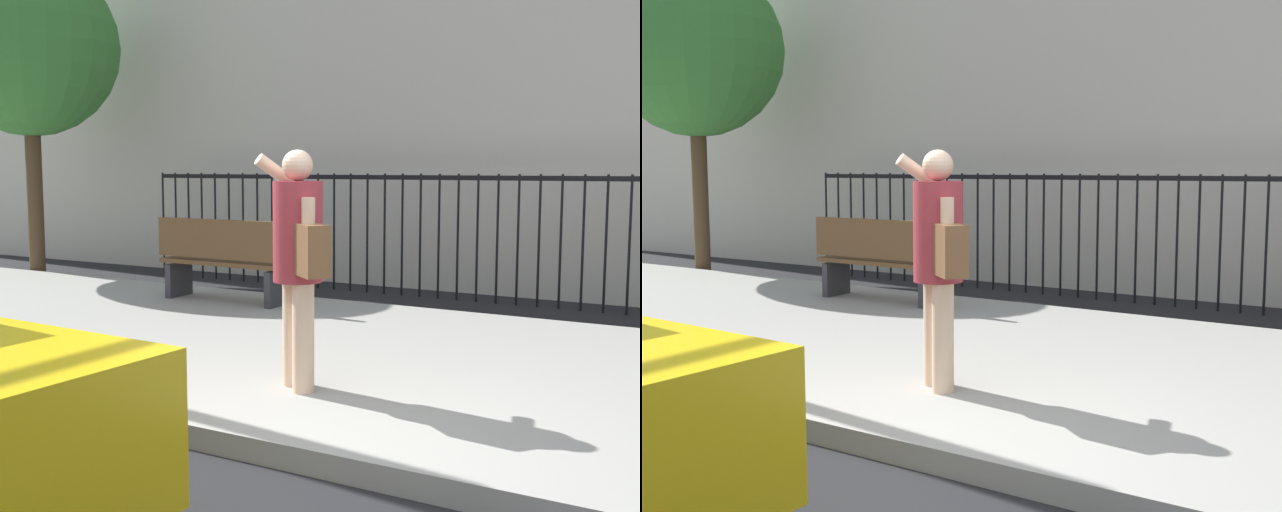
{
  "view_description": "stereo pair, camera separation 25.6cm",
  "coord_description": "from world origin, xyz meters",
  "views": [
    {
      "loc": [
        2.33,
        -3.54,
        1.67
      ],
      "look_at": [
        -0.48,
        1.3,
        1.05
      ],
      "focal_mm": 44.31,
      "sensor_mm": 36.0,
      "label": 1
    },
    {
      "loc": [
        2.55,
        -3.4,
        1.67
      ],
      "look_at": [
        -0.48,
        1.3,
        1.05
      ],
      "focal_mm": 44.31,
      "sensor_mm": 36.0,
      "label": 2
    }
  ],
  "objects": [
    {
      "name": "ground_plane",
      "position": [
        0.0,
        0.0,
        0.0
      ],
      "size": [
        60.0,
        60.0,
        0.0
      ],
      "primitive_type": "plane",
      "color": "black"
    },
    {
      "name": "sidewalk",
      "position": [
        0.0,
        2.2,
        0.07
      ],
      "size": [
        28.0,
        4.4,
        0.15
      ],
      "primitive_type": "cube",
      "color": "#9E9B93",
      "rests_on": "ground"
    },
    {
      "name": "street_bench",
      "position": [
        -3.11,
        3.59,
        0.65
      ],
      "size": [
        1.6,
        0.45,
        0.95
      ],
      "color": "brown",
      "rests_on": "sidewalk"
    },
    {
      "name": "iron_fence",
      "position": [
        0.0,
        5.9,
        1.02
      ],
      "size": [
        12.03,
        0.04,
        1.6
      ],
      "color": "black",
      "rests_on": "ground"
    },
    {
      "name": "pedestrian_on_phone",
      "position": [
        -0.46,
        0.98,
        1.1
      ],
      "size": [
        0.7,
        0.65,
        1.64
      ],
      "color": "beige",
      "rests_on": "sidewalk"
    },
    {
      "name": "street_tree_mid",
      "position": [
        -7.33,
        4.56,
        3.43
      ],
      "size": [
        2.62,
        2.62,
        4.76
      ],
      "color": "#4C3823",
      "rests_on": "ground"
    }
  ]
}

